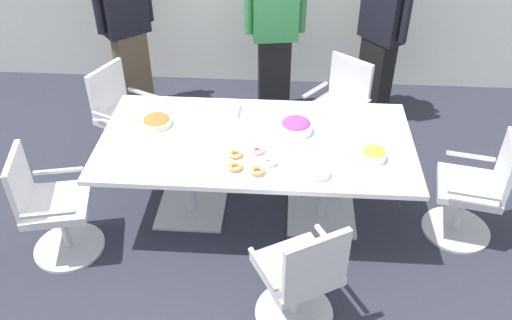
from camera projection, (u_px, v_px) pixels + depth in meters
ground_plane at (256, 212)px, 4.54m from camera, size 10.00×10.00×0.01m
conference_table at (256, 152)px, 4.16m from camera, size 2.40×1.20×0.75m
office_chair_0 at (51, 210)px, 3.95m from camera, size 0.64×0.64×0.91m
office_chair_1 at (301, 280)px, 3.42m from camera, size 0.74×0.74×0.91m
office_chair_2 at (474, 194)px, 4.10m from camera, size 0.64×0.64×0.91m
office_chair_3 at (338, 112)px, 5.06m from camera, size 0.76×0.76×0.91m
office_chair_4 at (125, 120)px, 4.95m from camera, size 0.72×0.72×0.91m
person_standing_0 at (126, 25)px, 5.36m from camera, size 0.51×0.46×1.82m
person_standing_1 at (275, 31)px, 5.32m from camera, size 0.61×0.29×1.75m
person_standing_2 at (382, 31)px, 5.23m from camera, size 0.45×0.52×1.82m
snack_bowl_candy_mix at (296, 126)px, 4.14m from camera, size 0.25×0.25×0.12m
snack_bowl_pretzels at (157, 121)px, 4.22m from camera, size 0.23×0.23×0.08m
snack_bowl_chips_yellow at (374, 154)px, 3.85m from camera, size 0.19×0.19×0.10m
donut_platter at (251, 162)px, 3.83m from camera, size 0.37×0.36×0.04m
plate_stack at (315, 172)px, 3.73m from camera, size 0.22×0.22×0.04m
napkin_pile at (227, 109)px, 4.39m from camera, size 0.20×0.20×0.06m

